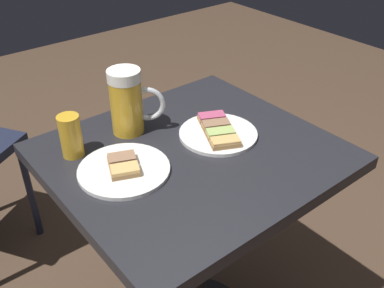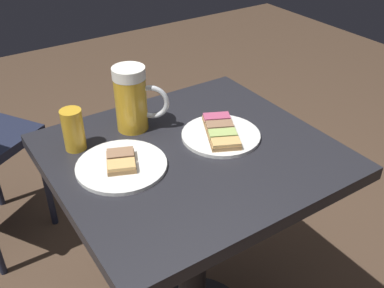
{
  "view_description": "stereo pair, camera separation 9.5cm",
  "coord_description": "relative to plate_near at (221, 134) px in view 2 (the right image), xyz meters",
  "views": [
    {
      "loc": [
        -0.75,
        0.61,
        1.42
      ],
      "look_at": [
        0.0,
        0.0,
        0.79
      ],
      "focal_mm": 41.43,
      "sensor_mm": 36.0,
      "label": 1
    },
    {
      "loc": [
        -0.81,
        0.53,
        1.42
      ],
      "look_at": [
        0.0,
        0.0,
        0.79
      ],
      "focal_mm": 41.43,
      "sensor_mm": 36.0,
      "label": 2
    }
  ],
  "objects": [
    {
      "name": "beer_glass_small",
      "position": [
        0.16,
        0.35,
        0.05
      ],
      "size": [
        0.06,
        0.06,
        0.11
      ],
      "primitive_type": "cylinder",
      "color": "gold",
      "rests_on": "cafe_table"
    },
    {
      "name": "cafe_table",
      "position": [
        -0.01,
        0.1,
        -0.2
      ],
      "size": [
        0.65,
        0.71,
        0.77
      ],
      "color": "black",
      "rests_on": "ground_plane"
    },
    {
      "name": "beer_mug",
      "position": [
        0.17,
        0.18,
        0.08
      ],
      "size": [
        0.12,
        0.13,
        0.18
      ],
      "color": "gold",
      "rests_on": "cafe_table"
    },
    {
      "name": "plate_near",
      "position": [
        0.0,
        0.0,
        0.0
      ],
      "size": [
        0.22,
        0.22,
        0.03
      ],
      "color": "white",
      "rests_on": "cafe_table"
    },
    {
      "name": "plate_far",
      "position": [
        0.02,
        0.29,
        -0.0
      ],
      "size": [
        0.23,
        0.23,
        0.03
      ],
      "color": "white",
      "rests_on": "cafe_table"
    }
  ]
}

